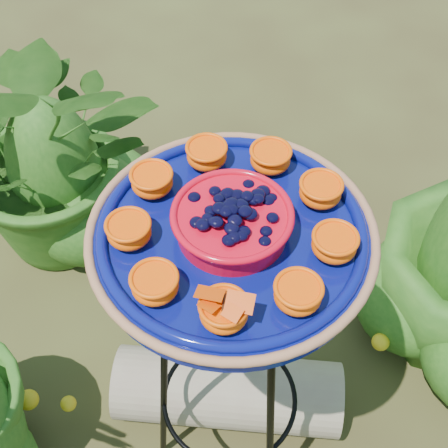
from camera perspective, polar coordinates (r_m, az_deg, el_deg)
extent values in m
torus|color=black|center=(1.01, 0.70, -2.55)|extent=(0.27, 0.27, 0.02)
torus|color=black|center=(1.50, 0.49, -15.57)|extent=(0.34, 0.34, 0.01)
cylinder|color=black|center=(1.44, 2.87, -8.78)|extent=(0.02, 0.09, 0.86)
cylinder|color=black|center=(1.38, -5.50, -13.82)|extent=(0.08, 0.05, 0.86)
cylinder|color=black|center=(1.34, 4.26, -17.79)|extent=(0.08, 0.06, 0.86)
cylinder|color=#080F63|center=(0.99, 0.72, -1.46)|extent=(0.48, 0.48, 0.04)
torus|color=#A96F4C|center=(0.97, 0.73, -0.82)|extent=(0.46, 0.46, 0.02)
torus|color=#080F63|center=(0.97, 0.73, -0.68)|extent=(0.42, 0.42, 0.02)
cylinder|color=red|center=(0.96, 0.75, 0.06)|extent=(0.19, 0.19, 0.04)
torus|color=red|center=(0.94, 0.76, 0.90)|extent=(0.19, 0.19, 0.01)
ellipsoid|color=black|center=(0.94, 0.76, 1.13)|extent=(0.15, 0.15, 0.03)
ellipsoid|color=#F73A02|center=(0.95, 10.02, -1.96)|extent=(0.07, 0.07, 0.03)
cylinder|color=orange|center=(0.94, 10.16, -1.32)|extent=(0.06, 0.06, 0.01)
ellipsoid|color=#F73A02|center=(1.02, 8.79, 2.84)|extent=(0.07, 0.07, 0.03)
cylinder|color=orange|center=(1.00, 8.90, 3.49)|extent=(0.06, 0.06, 0.01)
ellipsoid|color=#F73A02|center=(1.06, 4.25, 5.88)|extent=(0.07, 0.07, 0.03)
cylinder|color=orange|center=(1.05, 4.31, 6.55)|extent=(0.06, 0.06, 0.01)
ellipsoid|color=#F73A02|center=(1.06, -1.59, 6.22)|extent=(0.07, 0.07, 0.03)
cylinder|color=orange|center=(1.05, -1.61, 6.89)|extent=(0.06, 0.06, 0.01)
ellipsoid|color=#F73A02|center=(1.03, -6.58, 3.76)|extent=(0.07, 0.07, 0.03)
cylinder|color=orange|center=(1.01, -6.67, 4.42)|extent=(0.06, 0.06, 0.01)
ellipsoid|color=#F73A02|center=(0.96, -8.65, -0.79)|extent=(0.07, 0.07, 0.03)
cylinder|color=orange|center=(0.95, -8.77, -0.14)|extent=(0.06, 0.06, 0.01)
ellipsoid|color=#F73A02|center=(0.90, -6.32, -5.64)|extent=(0.07, 0.07, 0.03)
cylinder|color=orange|center=(0.88, -6.42, -5.02)|extent=(0.06, 0.06, 0.01)
ellipsoid|color=#F73A02|center=(0.87, -0.02, -8.14)|extent=(0.07, 0.07, 0.03)
cylinder|color=orange|center=(0.85, -0.02, -7.54)|extent=(0.06, 0.06, 0.01)
ellipsoid|color=#F73A02|center=(0.89, 6.75, -6.51)|extent=(0.07, 0.07, 0.03)
cylinder|color=orange|center=(0.88, 6.85, -5.90)|extent=(0.06, 0.06, 0.01)
cylinder|color=black|center=(0.85, -0.02, -7.18)|extent=(0.01, 0.03, 0.00)
cube|color=#FF3F05|center=(0.85, -1.31, -6.36)|extent=(0.04, 0.03, 0.01)
cube|color=#FF3F05|center=(0.84, 1.47, -7.16)|extent=(0.04, 0.03, 0.01)
cylinder|color=gray|center=(1.73, 0.33, -15.00)|extent=(0.62, 0.33, 0.20)
imported|color=#204D14|center=(1.93, -15.70, 6.84)|extent=(0.87, 0.81, 0.79)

